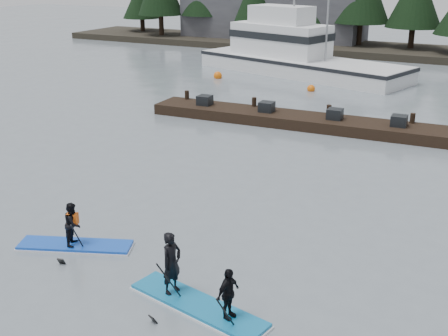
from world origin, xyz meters
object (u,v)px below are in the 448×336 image
at_px(paddleboard_solo, 74,233).
at_px(paddleboard_duo, 196,288).
at_px(floating_dock, 304,121).
at_px(fishing_boat_large, 295,64).

distance_m(paddleboard_solo, paddleboard_duo, 4.65).
height_order(floating_dock, paddleboard_duo, paddleboard_duo).
bearing_deg(floating_dock, fishing_boat_large, 109.72).
distance_m(floating_dock, paddleboard_solo, 15.11).
bearing_deg(fishing_boat_large, paddleboard_solo, -65.82).
xyz_separation_m(fishing_boat_large, paddleboard_duo, (8.52, -29.47, -0.16)).
bearing_deg(paddleboard_solo, fishing_boat_large, 76.17).
height_order(fishing_boat_large, paddleboard_duo, fishing_boat_large).
distance_m(fishing_boat_large, paddleboard_solo, 28.74).
bearing_deg(floating_dock, paddleboard_solo, -98.17).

